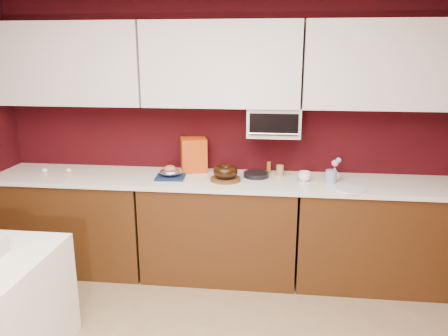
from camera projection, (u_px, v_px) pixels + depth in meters
name	position (u px, v px, depth m)	size (l,w,h in m)	color
wall_back	(224.00, 132.00, 3.96)	(4.00, 0.02, 2.50)	#34070A
base_cabinet_left	(76.00, 222.00, 4.02)	(1.31, 0.58, 0.86)	#45250D
base_cabinet_center	(220.00, 229.00, 3.87)	(1.31, 0.58, 0.86)	#45250D
base_cabinet_right	(374.00, 236.00, 3.72)	(1.31, 0.58, 0.86)	#45250D
countertop	(220.00, 181.00, 3.76)	(4.00, 0.62, 0.04)	white
upper_cabinet_left	(70.00, 64.00, 3.79)	(1.31, 0.33, 0.70)	white
upper_cabinet_center	(221.00, 64.00, 3.64)	(1.31, 0.33, 0.70)	white
upper_cabinet_right	(386.00, 65.00, 3.50)	(1.31, 0.33, 0.70)	white
toaster_oven	(274.00, 121.00, 3.74)	(0.45, 0.30, 0.25)	white
toaster_oven_door	(274.00, 124.00, 3.58)	(0.40, 0.02, 0.18)	black
toaster_oven_handle	(273.00, 134.00, 3.59)	(0.02, 0.02, 0.42)	silver
cake_base	(225.00, 179.00, 3.69)	(0.26, 0.26, 0.02)	brown
bundt_cake	(225.00, 171.00, 3.67)	(0.21, 0.21, 0.08)	black
navy_towel	(170.00, 177.00, 3.75)	(0.24, 0.20, 0.02)	#122245
foil_ham_nest	(170.00, 172.00, 3.74)	(0.18, 0.15, 0.07)	silver
roasted_ham	(170.00, 169.00, 3.74)	(0.11, 0.09, 0.07)	#B06A50
pandoro_box	(194.00, 155.00, 3.94)	(0.22, 0.20, 0.30)	#AB240B
dark_pan	(256.00, 175.00, 3.79)	(0.22, 0.22, 0.04)	black
coffee_mug	(305.00, 175.00, 3.66)	(0.09, 0.09, 0.10)	white
blue_jar	(331.00, 176.00, 3.61)	(0.09, 0.09, 0.11)	#1B2E97
flower_vase	(334.00, 173.00, 3.68)	(0.08, 0.08, 0.12)	silver
flower_pink	(335.00, 163.00, 3.66)	(0.06, 0.06, 0.06)	pink
flower_blue	(339.00, 160.00, 3.67)	(0.05, 0.05, 0.05)	#7FADCC
china_plate	(351.00, 189.00, 3.43)	(0.23, 0.23, 0.01)	white
amber_bottle	(269.00, 168.00, 3.89)	(0.04, 0.04, 0.11)	brown
paper_cup	(280.00, 170.00, 3.82)	(0.06, 0.06, 0.09)	olive
egg_left	(45.00, 170.00, 3.92)	(0.05, 0.04, 0.04)	white
egg_right	(69.00, 170.00, 3.92)	(0.05, 0.04, 0.04)	white
amber_bottle_tall	(282.00, 170.00, 3.83)	(0.03, 0.03, 0.10)	brown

